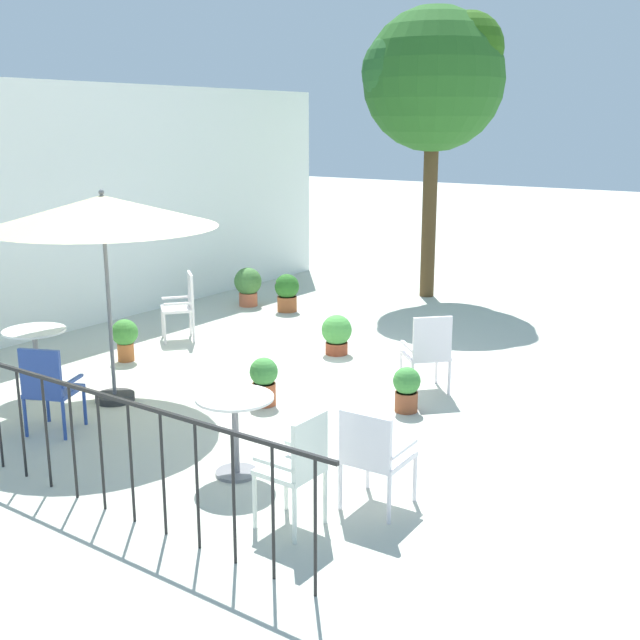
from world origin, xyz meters
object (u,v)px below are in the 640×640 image
(cafe_table_1, at_px, (36,350))
(patio_chair_0, at_px, (428,349))
(potted_plant_2, at_px, (407,388))
(potted_plant_0, at_px, (248,285))
(potted_plant_4, at_px, (264,379))
(patio_chair_4, at_px, (374,452))
(potted_plant_5, at_px, (287,291))
(potted_plant_1, at_px, (337,333))
(patio_chair_1, at_px, (298,463))
(cafe_table_0, at_px, (235,421))
(patio_chair_2, at_px, (48,385))
(shade_tree, at_px, (433,80))
(potted_plant_3, at_px, (125,337))
(patio_umbrella_0, at_px, (103,213))
(patio_chair_3, at_px, (183,302))

(cafe_table_1, relative_size, patio_chair_0, 0.83)
(potted_plant_2, bearing_deg, patio_chair_0, 8.47)
(potted_plant_0, relative_size, potted_plant_4, 1.21)
(patio_chair_4, height_order, potted_plant_0, patio_chair_4)
(potted_plant_5, bearing_deg, patio_chair_0, -121.03)
(patio_chair_4, xyz_separation_m, potted_plant_4, (1.40, 2.28, -0.20))
(cafe_table_1, height_order, patio_chair_4, patio_chair_4)
(potted_plant_1, distance_m, potted_plant_4, 2.16)
(patio_chair_1, relative_size, potted_plant_2, 1.89)
(patio_chair_4, bearing_deg, cafe_table_0, 96.25)
(patio_chair_2, bearing_deg, cafe_table_0, -80.67)
(shade_tree, distance_m, patio_chair_0, 6.27)
(potted_plant_3, bearing_deg, patio_chair_2, -148.21)
(cafe_table_0, height_order, patio_chair_4, patio_chair_4)
(cafe_table_1, bearing_deg, patio_chair_0, -53.94)
(patio_chair_0, bearing_deg, patio_umbrella_0, 129.62)
(shade_tree, xyz_separation_m, potted_plant_4, (-6.15, -1.20, -3.47))
(cafe_table_0, xyz_separation_m, potted_plant_4, (1.54, 0.94, -0.22))
(patio_chair_2, xyz_separation_m, potted_plant_4, (1.90, -1.22, -0.22))
(cafe_table_0, bearing_deg, potted_plant_2, -11.49)
(shade_tree, relative_size, patio_chair_3, 5.13)
(shade_tree, xyz_separation_m, patio_chair_1, (-8.16, -3.17, -3.22))
(patio_umbrella_0, bearing_deg, shade_tree, -2.12)
(patio_chair_0, height_order, potted_plant_5, patio_chair_0)
(patio_chair_4, xyz_separation_m, potted_plant_5, (5.11, 4.80, -0.16))
(cafe_table_0, bearing_deg, patio_chair_4, -83.75)
(patio_chair_2, relative_size, potted_plant_4, 1.70)
(shade_tree, xyz_separation_m, patio_chair_2, (-8.05, 0.02, -3.25))
(patio_chair_4, bearing_deg, patio_chair_3, 60.02)
(cafe_table_1, height_order, potted_plant_0, cafe_table_1)
(shade_tree, bearing_deg, patio_chair_1, -158.73)
(patio_umbrella_0, bearing_deg, potted_plant_2, -60.61)
(patio_umbrella_0, xyz_separation_m, potted_plant_4, (0.88, -1.46, -1.83))
(potted_plant_1, bearing_deg, patio_chair_2, 169.09)
(patio_chair_2, relative_size, potted_plant_5, 1.47)
(patio_chair_1, bearing_deg, cafe_table_0, 66.09)
(shade_tree, bearing_deg, potted_plant_5, 151.63)
(potted_plant_5, bearing_deg, potted_plant_3, 179.56)
(shade_tree, bearing_deg, patio_umbrella_0, 177.88)
(patio_chair_0, height_order, patio_chair_3, patio_chair_3)
(cafe_table_1, relative_size, potted_plant_4, 1.43)
(patio_chair_1, relative_size, potted_plant_5, 1.51)
(patio_umbrella_0, bearing_deg, potted_plant_0, 22.23)
(shade_tree, distance_m, patio_umbrella_0, 7.23)
(cafe_table_1, distance_m, patio_chair_3, 2.73)
(patio_chair_3, relative_size, potted_plant_4, 1.78)
(patio_chair_2, relative_size, potted_plant_1, 1.70)
(cafe_table_0, distance_m, patio_chair_2, 2.19)
(patio_umbrella_0, bearing_deg, patio_chair_2, -166.71)
(patio_chair_4, distance_m, potted_plant_1, 4.45)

